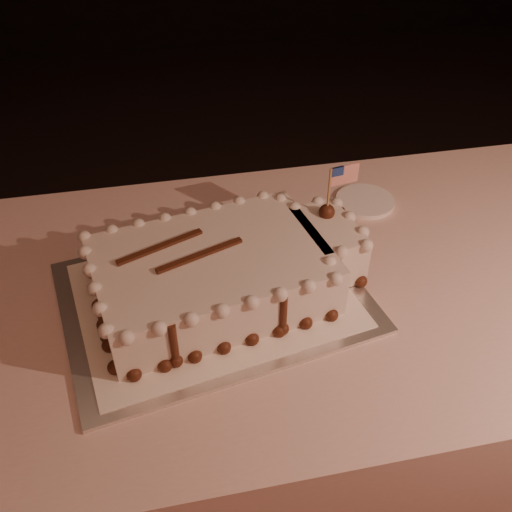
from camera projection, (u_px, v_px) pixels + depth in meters
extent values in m
cube|color=beige|center=(273.00, 401.00, 1.33)|extent=(2.40, 0.80, 0.75)
cube|color=silver|center=(214.00, 297.00, 1.05)|extent=(0.60, 0.49, 0.01)
cube|color=white|center=(213.00, 295.00, 1.05)|extent=(0.54, 0.44, 0.00)
cube|color=silver|center=(212.00, 275.00, 1.02)|extent=(0.44, 0.34, 0.10)
cube|color=silver|center=(327.00, 245.00, 1.08)|extent=(0.12, 0.17, 0.10)
sphere|color=#4C2213|center=(134.00, 374.00, 0.89)|extent=(0.02, 0.02, 0.02)
sphere|color=#4C2213|center=(165.00, 365.00, 0.91)|extent=(0.02, 0.02, 0.02)
sphere|color=#4C2213|center=(195.00, 356.00, 0.92)|extent=(0.02, 0.02, 0.02)
sphere|color=#4C2213|center=(224.00, 347.00, 0.94)|extent=(0.02, 0.02, 0.02)
sphere|color=#4C2213|center=(252.00, 339.00, 0.95)|extent=(0.02, 0.02, 0.02)
sphere|color=#4C2213|center=(279.00, 331.00, 0.97)|extent=(0.02, 0.02, 0.02)
sphere|color=#4C2213|center=(306.00, 323.00, 0.98)|extent=(0.02, 0.02, 0.02)
sphere|color=#4C2213|center=(331.00, 315.00, 0.99)|extent=(0.02, 0.02, 0.02)
sphere|color=#4C2213|center=(326.00, 299.00, 1.03)|extent=(0.02, 0.02, 0.02)
sphere|color=#4C2213|center=(337.00, 288.00, 1.05)|extent=(0.02, 0.02, 0.02)
sphere|color=#4C2213|center=(361.00, 281.00, 1.06)|extent=(0.02, 0.02, 0.02)
sphere|color=#4C2213|center=(357.00, 268.00, 1.09)|extent=(0.02, 0.02, 0.02)
sphere|color=#4C2213|center=(345.00, 252.00, 1.13)|extent=(0.02, 0.02, 0.02)
sphere|color=#4C2213|center=(333.00, 238.00, 1.16)|extent=(0.02, 0.02, 0.02)
sphere|color=#4C2213|center=(315.00, 237.00, 1.17)|extent=(0.02, 0.02, 0.02)
sphere|color=#4C2213|center=(293.00, 242.00, 1.15)|extent=(0.02, 0.02, 0.02)
sphere|color=#4C2213|center=(279.00, 234.00, 1.17)|extent=(0.02, 0.02, 0.02)
sphere|color=#4C2213|center=(263.00, 231.00, 1.18)|extent=(0.02, 0.02, 0.02)
sphere|color=#4C2213|center=(240.00, 237.00, 1.17)|extent=(0.02, 0.02, 0.02)
sphere|color=#4C2213|center=(217.00, 242.00, 1.15)|extent=(0.02, 0.02, 0.02)
sphere|color=#4C2213|center=(194.00, 248.00, 1.14)|extent=(0.02, 0.02, 0.02)
sphere|color=#4C2213|center=(169.00, 254.00, 1.12)|extent=(0.02, 0.02, 0.02)
sphere|color=#4C2213|center=(145.00, 260.00, 1.11)|extent=(0.02, 0.02, 0.02)
sphere|color=#4C2213|center=(119.00, 266.00, 1.09)|extent=(0.02, 0.02, 0.02)
sphere|color=#4C2213|center=(93.00, 273.00, 1.08)|extent=(0.02, 0.02, 0.02)
sphere|color=#4C2213|center=(94.00, 288.00, 1.05)|extent=(0.02, 0.02, 0.02)
sphere|color=#4C2213|center=(99.00, 306.00, 1.01)|extent=(0.02, 0.02, 0.02)
sphere|color=#4C2213|center=(104.00, 325.00, 0.98)|extent=(0.02, 0.02, 0.02)
sphere|color=#4C2213|center=(109.00, 345.00, 0.94)|extent=(0.02, 0.02, 0.02)
sphere|color=#4C2213|center=(115.00, 367.00, 0.91)|extent=(0.02, 0.02, 0.02)
sphere|color=silver|center=(126.00, 338.00, 0.84)|extent=(0.02, 0.02, 0.02)
sphere|color=silver|center=(159.00, 329.00, 0.85)|extent=(0.02, 0.02, 0.02)
sphere|color=silver|center=(191.00, 320.00, 0.87)|extent=(0.02, 0.02, 0.02)
sphere|color=silver|center=(222.00, 311.00, 0.88)|extent=(0.02, 0.02, 0.02)
sphere|color=silver|center=(252.00, 303.00, 0.90)|extent=(0.02, 0.02, 0.02)
sphere|color=silver|center=(280.00, 294.00, 0.91)|extent=(0.02, 0.02, 0.02)
sphere|color=silver|center=(308.00, 287.00, 0.93)|extent=(0.02, 0.02, 0.02)
sphere|color=silver|center=(336.00, 279.00, 0.94)|extent=(0.02, 0.02, 0.02)
sphere|color=silver|center=(329.00, 263.00, 0.97)|extent=(0.02, 0.02, 0.02)
sphere|color=silver|center=(341.00, 252.00, 0.99)|extent=(0.02, 0.02, 0.02)
sphere|color=silver|center=(366.00, 246.00, 1.01)|extent=(0.02, 0.02, 0.02)
sphere|color=silver|center=(363.00, 232.00, 1.04)|extent=(0.02, 0.02, 0.02)
sphere|color=silver|center=(349.00, 218.00, 1.07)|extent=(0.02, 0.02, 0.02)
sphere|color=silver|center=(337.00, 204.00, 1.11)|extent=(0.02, 0.02, 0.02)
sphere|color=silver|center=(318.00, 203.00, 1.11)|extent=(0.02, 0.02, 0.02)
sphere|color=silver|center=(295.00, 208.00, 1.10)|extent=(0.02, 0.02, 0.02)
sphere|color=silver|center=(281.00, 200.00, 1.12)|extent=(0.02, 0.02, 0.02)
sphere|color=silver|center=(263.00, 197.00, 1.13)|extent=(0.02, 0.02, 0.02)
sphere|color=silver|center=(239.00, 202.00, 1.11)|extent=(0.02, 0.02, 0.02)
sphere|color=silver|center=(215.00, 208.00, 1.10)|extent=(0.02, 0.02, 0.02)
sphere|color=silver|center=(190.00, 213.00, 1.08)|extent=(0.02, 0.02, 0.02)
sphere|color=silver|center=(165.00, 219.00, 1.07)|extent=(0.02, 0.02, 0.02)
sphere|color=silver|center=(139.00, 225.00, 1.06)|extent=(0.02, 0.02, 0.02)
sphere|color=silver|center=(112.00, 231.00, 1.04)|extent=(0.02, 0.02, 0.02)
sphere|color=silver|center=(84.00, 237.00, 1.03)|extent=(0.02, 0.02, 0.02)
sphere|color=silver|center=(85.00, 253.00, 0.99)|extent=(0.02, 0.02, 0.02)
sphere|color=silver|center=(90.00, 270.00, 0.96)|extent=(0.02, 0.02, 0.02)
sphere|color=silver|center=(95.00, 289.00, 0.92)|extent=(0.02, 0.02, 0.02)
sphere|color=silver|center=(100.00, 309.00, 0.89)|extent=(0.02, 0.02, 0.02)
sphere|color=silver|center=(106.00, 331.00, 0.85)|extent=(0.02, 0.02, 0.02)
cylinder|color=#4C2213|center=(174.00, 345.00, 0.89)|extent=(0.01, 0.01, 0.09)
sphere|color=#4C2213|center=(176.00, 361.00, 0.91)|extent=(0.02, 0.02, 0.02)
cylinder|color=#4C2213|center=(283.00, 313.00, 0.94)|extent=(0.01, 0.01, 0.09)
sphere|color=#4C2213|center=(282.00, 329.00, 0.97)|extent=(0.02, 0.02, 0.02)
cylinder|color=#4C2213|center=(336.00, 272.00, 1.02)|extent=(0.01, 0.01, 0.09)
sphere|color=#4C2213|center=(334.00, 288.00, 1.04)|extent=(0.02, 0.02, 0.02)
cylinder|color=#4C2213|center=(339.00, 227.00, 1.12)|extent=(0.01, 0.01, 0.09)
sphere|color=#4C2213|center=(337.00, 242.00, 1.15)|extent=(0.02, 0.02, 0.02)
cylinder|color=#4C2213|center=(276.00, 213.00, 1.16)|extent=(0.01, 0.01, 0.09)
sphere|color=#4C2213|center=(276.00, 228.00, 1.19)|extent=(0.02, 0.02, 0.02)
cylinder|color=#4C2213|center=(189.00, 233.00, 1.11)|extent=(0.01, 0.01, 0.09)
sphere|color=#4C2213|center=(191.00, 248.00, 1.13)|extent=(0.02, 0.02, 0.02)
cylinder|color=#4C2213|center=(92.00, 255.00, 1.06)|extent=(0.01, 0.01, 0.09)
sphere|color=#4C2213|center=(96.00, 271.00, 1.08)|extent=(0.02, 0.02, 0.02)
cylinder|color=#4C2213|center=(103.00, 321.00, 0.93)|extent=(0.01, 0.01, 0.09)
sphere|color=#4C2213|center=(107.00, 337.00, 0.95)|extent=(0.02, 0.02, 0.02)
cube|color=#4C2213|center=(160.00, 247.00, 0.99)|extent=(0.16, 0.07, 0.01)
cube|color=#4C2213|center=(200.00, 255.00, 0.98)|extent=(0.16, 0.07, 0.01)
sphere|color=#4C2213|center=(327.00, 212.00, 1.07)|extent=(0.03, 0.03, 0.03)
cylinder|color=#AD804A|center=(328.00, 196.00, 1.05)|extent=(0.00, 0.00, 0.11)
cube|color=red|center=(345.00, 175.00, 1.03)|extent=(0.06, 0.01, 0.04)
cube|color=navy|center=(338.00, 171.00, 1.02)|extent=(0.02, 0.01, 0.02)
cylinder|color=white|center=(365.00, 201.00, 1.29)|extent=(0.13, 0.13, 0.01)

